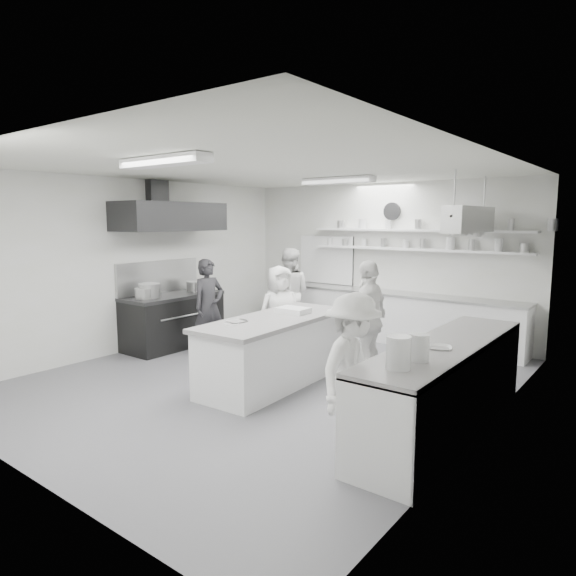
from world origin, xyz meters
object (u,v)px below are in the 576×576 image
Objects in this scene: stove at (173,322)px; cook_stove at (209,306)px; prep_island at (275,352)px; cook_back at (289,293)px; back_counter at (388,317)px; right_counter at (444,388)px.

stove is 0.91m from cook_stove.
prep_island is 1.38× the size of cook_back.
back_counter is 1.52× the size of right_counter.
back_counter is at bearing 124.65° from right_counter.
right_counter is 2.48m from prep_island.
cook_back reaches higher than cook_stove.
stove is 1.02× the size of cook_back.
prep_island is (-0.12, -3.30, -0.01)m from back_counter.
prep_island is (-2.47, 0.10, -0.02)m from right_counter.
cook_stove is at bearing -127.72° from back_counter.
right_counter is 4.50m from cook_stove.
right_counter reaches higher than stove.
cook_back is (-3.97, 2.39, 0.41)m from right_counter.
cook_back is at bearing 54.48° from stove.
cook_back reaches higher than stove.
back_counter is at bearing -29.86° from cook_stove.
prep_island is 1.49× the size of cook_stove.
right_counter is 1.88× the size of cook_back.
right_counter is at bearing 121.99° from cook_back.
cook_stove is (0.82, 0.11, 0.37)m from stove.
prep_island is 2.77m from cook_back.
back_counter is 3.07× the size of cook_stove.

